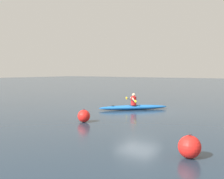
% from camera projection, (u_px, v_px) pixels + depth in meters
% --- Properties ---
extents(ground_plane, '(160.00, 160.00, 0.00)m').
position_uv_depth(ground_plane, '(138.00, 111.00, 18.29)').
color(ground_plane, '#1E2D3D').
extents(kayak, '(3.57, 3.84, 0.31)m').
position_uv_depth(kayak, '(134.00, 107.00, 19.07)').
color(kayak, '#1959A5').
rests_on(kayak, ground).
extents(kayaker, '(1.86, 1.69, 0.78)m').
position_uv_depth(kayaker, '(133.00, 100.00, 19.03)').
color(kayaker, red).
rests_on(kayaker, kayak).
extents(mooring_buoy_red_near, '(0.68, 0.68, 0.72)m').
position_uv_depth(mooring_buoy_red_near, '(189.00, 147.00, 8.54)').
color(mooring_buoy_red_near, red).
rests_on(mooring_buoy_red_near, ground).
extents(mooring_buoy_white_far, '(0.62, 0.62, 0.67)m').
position_uv_depth(mooring_buoy_white_far, '(84.00, 116.00, 14.47)').
color(mooring_buoy_white_far, red).
rests_on(mooring_buoy_white_far, ground).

